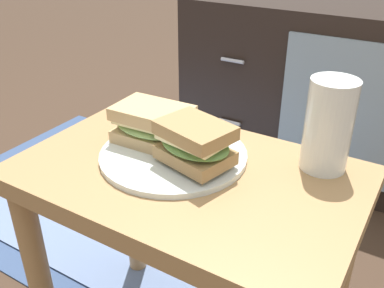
{
  "coord_description": "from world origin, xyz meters",
  "views": [
    {
      "loc": [
        0.32,
        -0.51,
        0.83
      ],
      "look_at": [
        0.01,
        0.0,
        0.51
      ],
      "focal_mm": 40.32,
      "sensor_mm": 36.0,
      "label": 1
    }
  ],
  "objects_px": {
    "sandwich_back": "(195,143)",
    "beer_glass": "(328,127)",
    "sandwich_front": "(153,124)",
    "tv_cabinet": "(328,88)",
    "plate": "(173,155)"
  },
  "relations": [
    {
      "from": "tv_cabinet",
      "to": "sandwich_front",
      "type": "relative_size",
      "value": 6.66
    },
    {
      "from": "tv_cabinet",
      "to": "sandwich_back",
      "type": "distance_m",
      "value": 0.97
    },
    {
      "from": "sandwich_front",
      "to": "beer_glass",
      "type": "distance_m",
      "value": 0.29
    },
    {
      "from": "plate",
      "to": "beer_glass",
      "type": "height_order",
      "value": "beer_glass"
    },
    {
      "from": "plate",
      "to": "sandwich_front",
      "type": "relative_size",
      "value": 1.75
    },
    {
      "from": "sandwich_back",
      "to": "beer_glass",
      "type": "xyz_separation_m",
      "value": [
        0.17,
        0.12,
        0.02
      ]
    },
    {
      "from": "tv_cabinet",
      "to": "sandwich_back",
      "type": "relative_size",
      "value": 6.84
    },
    {
      "from": "tv_cabinet",
      "to": "plate",
      "type": "height_order",
      "value": "tv_cabinet"
    },
    {
      "from": "tv_cabinet",
      "to": "sandwich_back",
      "type": "bearing_deg",
      "value": -88.77
    },
    {
      "from": "sandwich_back",
      "to": "beer_glass",
      "type": "height_order",
      "value": "beer_glass"
    },
    {
      "from": "sandwich_front",
      "to": "beer_glass",
      "type": "xyz_separation_m",
      "value": [
        0.28,
        0.09,
        0.03
      ]
    },
    {
      "from": "plate",
      "to": "sandwich_back",
      "type": "bearing_deg",
      "value": -16.67
    },
    {
      "from": "sandwich_front",
      "to": "sandwich_back",
      "type": "distance_m",
      "value": 0.11
    },
    {
      "from": "sandwich_front",
      "to": "sandwich_back",
      "type": "relative_size",
      "value": 1.03
    },
    {
      "from": "plate",
      "to": "beer_glass",
      "type": "distance_m",
      "value": 0.26
    }
  ]
}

